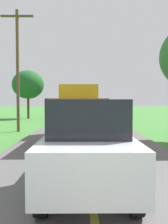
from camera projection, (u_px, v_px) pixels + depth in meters
banana_truck_near at (78, 111)px, 12.16m from camera, size 2.38×5.82×2.80m
banana_truck_far at (80, 106)px, 26.91m from camera, size 2.38×5.81×2.80m
utility_pole_roadside at (18, 67)px, 15.05m from camera, size 2.10×0.20×7.84m
roadside_tree_mid_right at (28, 85)px, 27.00m from camera, size 3.65×3.65×5.58m
following_car at (87, 143)px, 5.01m from camera, size 1.74×4.10×1.92m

